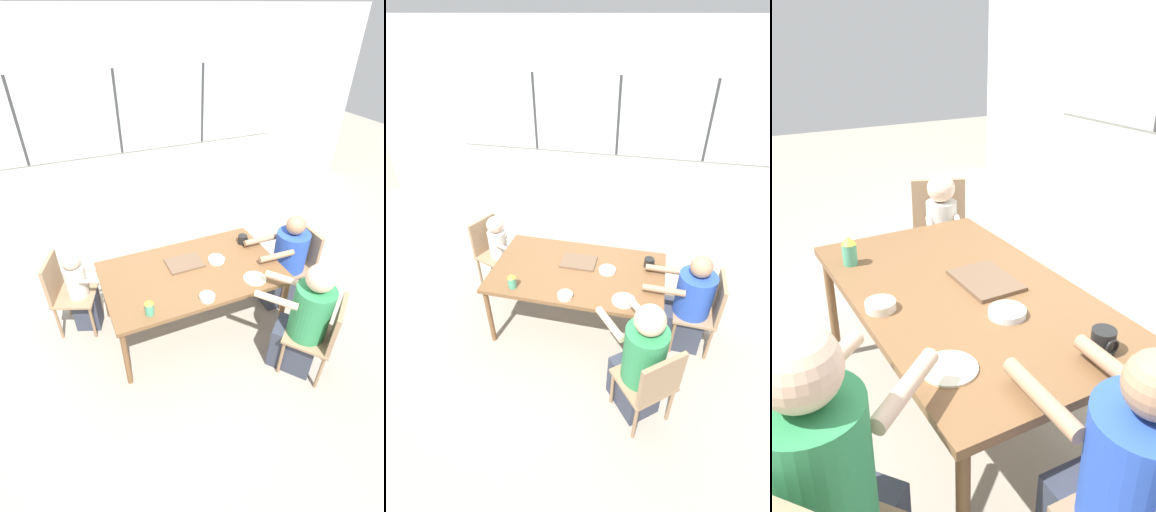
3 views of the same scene
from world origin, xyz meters
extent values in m
plane|color=gray|center=(0.00, 0.00, 0.00)|extent=(16.00, 16.00, 0.00)
cube|color=silver|center=(0.00, 2.73, 1.40)|extent=(8.40, 0.06, 2.80)
cube|color=silver|center=(0.00, 2.69, 1.55)|extent=(5.20, 0.02, 1.12)
cube|color=#333333|center=(-1.30, 2.68, 1.55)|extent=(0.04, 0.01, 1.12)
cube|color=#333333|center=(0.00, 2.68, 1.55)|extent=(0.04, 0.01, 1.12)
cube|color=#333333|center=(1.30, 2.68, 1.55)|extent=(0.04, 0.01, 1.12)
cube|color=brown|center=(0.00, 0.00, 0.70)|extent=(1.70, 1.00, 0.04)
cylinder|color=brown|center=(-0.80, -0.45, 0.34)|extent=(0.05, 0.05, 0.68)
cylinder|color=brown|center=(0.80, -0.45, 0.34)|extent=(0.05, 0.05, 0.68)
cylinder|color=brown|center=(-0.80, 0.45, 0.34)|extent=(0.05, 0.05, 0.68)
cylinder|color=brown|center=(0.80, 0.45, 0.34)|extent=(0.05, 0.05, 0.68)
cube|color=#937556|center=(1.17, -0.03, 0.44)|extent=(0.41, 0.41, 0.03)
cube|color=#937556|center=(1.35, -0.04, 0.66)|extent=(0.05, 0.38, 0.42)
cylinder|color=#8C6B4C|center=(0.99, -0.20, 0.21)|extent=(0.03, 0.03, 0.42)
cylinder|color=#8C6B4C|center=(1.00, 0.14, 0.21)|extent=(0.03, 0.03, 0.42)
cylinder|color=#8C6B4C|center=(1.33, -0.21, 0.21)|extent=(0.03, 0.03, 0.42)
cylinder|color=#8C6B4C|center=(1.34, 0.13, 0.21)|extent=(0.03, 0.03, 0.42)
cube|color=#937556|center=(0.74, -0.90, 0.44)|extent=(0.56, 0.56, 0.03)
cube|color=#937556|center=(0.86, -1.04, 0.66)|extent=(0.32, 0.27, 0.42)
cylinder|color=#8C6B4C|center=(0.50, -0.88, 0.21)|extent=(0.03, 0.03, 0.42)
cylinder|color=#8C6B4C|center=(0.76, -0.66, 0.21)|extent=(0.03, 0.03, 0.42)
cylinder|color=#8C6B4C|center=(0.72, -1.14, 0.21)|extent=(0.03, 0.03, 0.42)
cylinder|color=#8C6B4C|center=(0.98, -0.93, 0.21)|extent=(0.03, 0.03, 0.42)
cube|color=#937556|center=(-1.09, 0.42, 0.44)|extent=(0.52, 0.52, 0.03)
cube|color=#937556|center=(-1.26, 0.49, 0.66)|extent=(0.17, 0.37, 0.42)
cylinder|color=#8C6B4C|center=(-0.87, 0.52, 0.21)|extent=(0.03, 0.03, 0.42)
cylinder|color=#8C6B4C|center=(-0.99, 0.20, 0.21)|extent=(0.03, 0.03, 0.42)
cylinder|color=#8C6B4C|center=(-1.19, 0.65, 0.21)|extent=(0.03, 0.03, 0.42)
cylinder|color=#8C6B4C|center=(-1.31, 0.33, 0.21)|extent=(0.03, 0.03, 0.42)
cube|color=#333847|center=(1.06, -0.03, 0.22)|extent=(0.42, 0.32, 0.45)
cylinder|color=#284CB7|center=(1.13, -0.03, 0.66)|extent=(0.34, 0.34, 0.43)
sphere|color=#A37A5B|center=(1.13, -0.03, 0.98)|extent=(0.20, 0.20, 0.20)
cylinder|color=#A37A5B|center=(0.83, -0.18, 0.78)|extent=(0.38, 0.07, 0.06)
cylinder|color=#A37A5B|center=(0.84, 0.13, 0.78)|extent=(0.38, 0.07, 0.06)
cube|color=#333847|center=(0.67, -0.82, 0.22)|extent=(0.47, 0.49, 0.45)
cylinder|color=#2D844C|center=(0.72, -0.87, 0.70)|extent=(0.32, 0.32, 0.51)
sphere|color=#DBB293|center=(0.72, -0.87, 1.07)|extent=(0.23, 0.23, 0.23)
cylinder|color=#DBB293|center=(0.43, -0.75, 0.84)|extent=(0.27, 0.31, 0.06)
cylinder|color=#DBB293|center=(0.65, -0.57, 0.84)|extent=(0.27, 0.31, 0.06)
cube|color=#333847|center=(-1.01, 0.40, 0.22)|extent=(0.30, 0.26, 0.45)
cylinder|color=beige|center=(-1.05, 0.41, 0.61)|extent=(0.21, 0.21, 0.33)
sphere|color=beige|center=(-1.05, 0.41, 0.87)|extent=(0.19, 0.19, 0.19)
cylinder|color=beige|center=(-0.85, 0.43, 0.69)|extent=(0.23, 0.12, 0.04)
cylinder|color=beige|center=(-0.92, 0.26, 0.69)|extent=(0.23, 0.12, 0.04)
cube|color=brown|center=(-0.02, 0.13, 0.73)|extent=(0.35, 0.25, 0.02)
cylinder|color=black|center=(0.68, 0.23, 0.76)|extent=(0.10, 0.10, 0.10)
torus|color=black|center=(0.73, 0.23, 0.76)|extent=(0.01, 0.07, 0.07)
cylinder|color=#4CA57F|center=(-0.54, -0.38, 0.77)|extent=(0.08, 0.08, 0.12)
cone|color=gold|center=(-0.54, -0.38, 0.85)|extent=(0.08, 0.08, 0.04)
cylinder|color=silver|center=(0.28, 0.05, 0.73)|extent=(0.17, 0.17, 0.03)
cylinder|color=silver|center=(-0.03, -0.40, 0.74)|extent=(0.14, 0.14, 0.04)
cylinder|color=beige|center=(0.49, -0.34, 0.72)|extent=(0.21, 0.21, 0.01)
camera|label=1|loc=(-0.99, -2.35, 2.79)|focal=24.00mm
camera|label=2|loc=(0.60, -2.61, 2.81)|focal=24.00mm
camera|label=3|loc=(1.81, -1.00, 1.85)|focal=35.00mm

